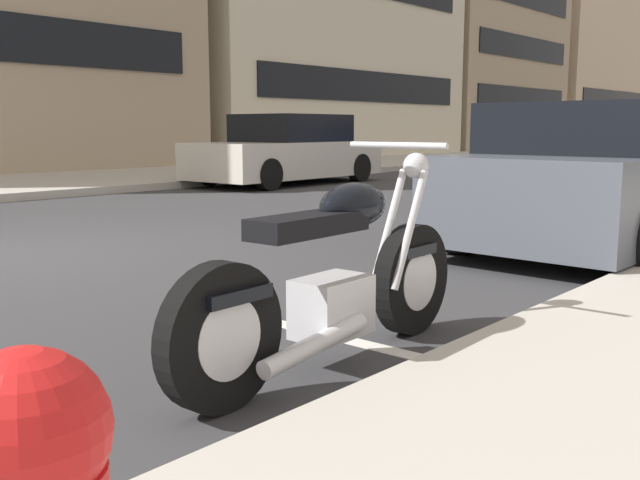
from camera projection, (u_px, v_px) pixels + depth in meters
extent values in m
plane|color=#333335|center=(2.00, 256.00, 6.82)|extent=(260.00, 260.00, 0.00)
cube|color=#ADA89E|center=(297.00, 168.00, 20.48)|extent=(120.00, 5.00, 0.14)
cube|color=silver|center=(347.00, 340.00, 4.11)|extent=(0.12, 2.20, 0.01)
cylinder|color=black|center=(412.00, 279.00, 4.21)|extent=(0.65, 0.13, 0.65)
cylinder|color=silver|center=(412.00, 279.00, 4.21)|extent=(0.36, 0.13, 0.36)
cylinder|color=black|center=(221.00, 337.00, 3.05)|extent=(0.65, 0.13, 0.65)
cylinder|color=silver|center=(221.00, 337.00, 3.05)|extent=(0.36, 0.13, 0.36)
cube|color=silver|center=(332.00, 307.00, 3.63)|extent=(0.41, 0.27, 0.30)
cube|color=black|center=(309.00, 225.00, 3.43)|extent=(0.69, 0.24, 0.10)
ellipsoid|color=black|center=(354.00, 206.00, 3.69)|extent=(0.49, 0.26, 0.24)
cube|color=black|center=(229.00, 294.00, 3.06)|extent=(0.37, 0.19, 0.06)
cube|color=black|center=(411.00, 250.00, 4.17)|extent=(0.32, 0.17, 0.06)
cylinder|color=silver|center=(389.00, 227.00, 4.09)|extent=(0.34, 0.05, 0.65)
cylinder|color=silver|center=(410.00, 230.00, 4.01)|extent=(0.34, 0.05, 0.65)
cylinder|color=silver|center=(397.00, 145.00, 3.95)|extent=(0.06, 0.62, 0.04)
sphere|color=silver|center=(416.00, 166.00, 4.13)|extent=(0.15, 0.15, 0.15)
cylinder|color=silver|center=(315.00, 344.00, 3.33)|extent=(0.71, 0.11, 0.16)
cube|color=#4C515B|center=(603.00, 192.00, 7.27)|extent=(4.12, 1.91, 0.79)
cube|color=black|center=(599.00, 129.00, 7.02)|extent=(2.04, 1.72, 0.47)
cylinder|color=black|center=(577.00, 201.00, 8.84)|extent=(0.63, 0.24, 0.62)
cylinder|color=black|center=(461.00, 222.00, 6.87)|extent=(0.63, 0.24, 0.62)
cylinder|color=black|center=(639.00, 240.00, 5.78)|extent=(0.63, 0.24, 0.62)
cylinder|color=black|center=(610.00, 189.00, 10.49)|extent=(0.62, 0.23, 0.62)
cube|color=beige|center=(286.00, 159.00, 15.42)|extent=(4.58, 2.03, 0.74)
cube|color=black|center=(292.00, 128.00, 15.46)|extent=(2.26, 1.79, 0.57)
cylinder|color=black|center=(268.00, 174.00, 13.78)|extent=(0.63, 0.24, 0.62)
cylinder|color=black|center=(208.00, 171.00, 14.83)|extent=(0.63, 0.24, 0.62)
cylinder|color=black|center=(359.00, 168.00, 16.08)|extent=(0.63, 0.24, 0.62)
cylinder|color=black|center=(301.00, 165.00, 17.13)|extent=(0.63, 0.24, 0.62)
sphere|color=red|center=(25.00, 432.00, 1.00)|extent=(0.24, 0.24, 0.24)
cube|color=beige|center=(254.00, 7.00, 29.64)|extent=(13.49, 11.88, 12.17)
cube|color=black|center=(369.00, 86.00, 26.30)|extent=(11.33, 0.06, 1.10)
cube|color=tan|center=(452.00, 36.00, 37.98)|extent=(11.00, 8.24, 11.88)
cube|color=black|center=(523.00, 99.00, 35.81)|extent=(9.24, 0.06, 1.10)
cube|color=black|center=(526.00, 48.00, 35.43)|extent=(9.24, 0.06, 1.10)
cube|color=beige|center=(549.00, 44.00, 47.97)|extent=(12.86, 9.16, 13.35)
cube|color=black|center=(616.00, 100.00, 45.56)|extent=(10.81, 0.06, 1.10)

